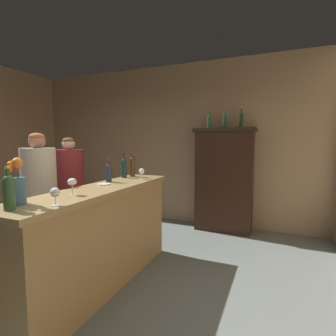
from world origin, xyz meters
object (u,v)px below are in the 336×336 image
at_px(wine_bottle_pinot, 132,166).
at_px(patron_by_cabinet, 70,190).
at_px(wine_glass_front, 142,172).
at_px(wine_glass_mid, 72,183).
at_px(wine_bottle_rose, 109,172).
at_px(patron_redhead, 40,199).
at_px(wine_bottle_malbec, 9,191).
at_px(display_bottle_left, 209,121).
at_px(cheese_plate, 104,184).
at_px(display_bottle_center, 241,119).
at_px(wine_bottle_riesling, 124,167).
at_px(display_bottle_midleft, 225,120).
at_px(bar_counter, 101,237).
at_px(wine_glass_rear, 55,193).
at_px(display_cabinet, 224,178).
at_px(flower_arrangement, 15,187).

bearing_deg(wine_bottle_pinot, patron_by_cabinet, -159.28).
height_order(wine_glass_front, wine_glass_mid, wine_glass_mid).
relative_size(wine_bottle_rose, patron_redhead, 0.17).
bearing_deg(patron_redhead, patron_by_cabinet, 102.47).
xyz_separation_m(wine_bottle_malbec, patron_by_cabinet, (-0.93, 1.55, -0.34)).
bearing_deg(display_bottle_left, patron_by_cabinet, -131.98).
relative_size(wine_glass_front, patron_redhead, 0.08).
height_order(cheese_plate, display_bottle_center, display_bottle_center).
distance_m(wine_bottle_riesling, patron_by_cabinet, 0.86).
distance_m(wine_bottle_malbec, cheese_plate, 1.15).
relative_size(display_bottle_center, patron_redhead, 0.20).
relative_size(cheese_plate, display_bottle_midleft, 0.46).
distance_m(bar_counter, display_bottle_center, 2.89).
xyz_separation_m(display_bottle_left, patron_by_cabinet, (-1.53, -1.70, -1.03)).
bearing_deg(bar_counter, wine_bottle_malbec, -90.82).
relative_size(wine_bottle_pinot, wine_bottle_malbec, 1.07).
relative_size(wine_bottle_riesling, wine_glass_rear, 2.33).
bearing_deg(bar_counter, display_cabinet, 69.37).
bearing_deg(wine_glass_rear, cheese_plate, 105.24).
height_order(wine_bottle_rose, flower_arrangement, flower_arrangement).
bearing_deg(wine_glass_mid, display_bottle_left, 77.91).
bearing_deg(display_bottle_center, patron_redhead, -129.21).
height_order(display_cabinet, wine_bottle_pinot, display_cabinet).
relative_size(display_bottle_center, patron_by_cabinet, 0.21).
bearing_deg(wine_bottle_riesling, wine_bottle_pinot, 72.79).
bearing_deg(display_cabinet, bar_counter, -110.63).
relative_size(display_cabinet, wine_bottle_rose, 6.50).
bearing_deg(wine_bottle_rose, display_bottle_center, 56.82).
bearing_deg(display_bottle_midleft, wine_glass_mid, -107.42).
bearing_deg(wine_glass_mid, display_cabinet, 72.39).
xyz_separation_m(wine_glass_mid, display_bottle_midleft, (0.84, 2.67, 0.72)).
height_order(display_cabinet, wine_glass_front, display_cabinet).
bearing_deg(display_bottle_midleft, bar_counter, -110.42).
relative_size(bar_counter, wine_glass_front, 16.02).
xyz_separation_m(wine_bottle_rose, wine_glass_front, (0.25, 0.36, -0.02)).
xyz_separation_m(wine_bottle_pinot, patron_by_cabinet, (-0.81, -0.31, -0.35)).
bearing_deg(wine_bottle_malbec, wine_glass_mid, 87.58).
bearing_deg(wine_glass_mid, wine_bottle_rose, 101.20).
xyz_separation_m(wine_bottle_malbec, display_bottle_center, (1.13, 3.25, 0.71)).
xyz_separation_m(wine_bottle_rose, cheese_plate, (0.07, -0.19, -0.11)).
relative_size(flower_arrangement, patron_by_cabinet, 0.22).
xyz_separation_m(wine_bottle_riesling, cheese_plate, (0.10, -0.58, -0.14)).
xyz_separation_m(display_cabinet, wine_glass_mid, (-0.85, -2.67, 0.26)).
bearing_deg(display_bottle_midleft, display_bottle_left, -180.00).
bearing_deg(wine_glass_front, display_cabinet, 64.39).
distance_m(wine_bottle_pinot, wine_bottle_malbec, 1.86).
bearing_deg(wine_bottle_riesling, wine_glass_rear, -76.78).
xyz_separation_m(wine_bottle_malbec, display_bottle_midleft, (0.86, 3.25, 0.70)).
xyz_separation_m(wine_bottle_rose, patron_redhead, (-0.65, -0.42, -0.29)).
bearing_deg(wine_bottle_malbec, wine_glass_rear, 49.14).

